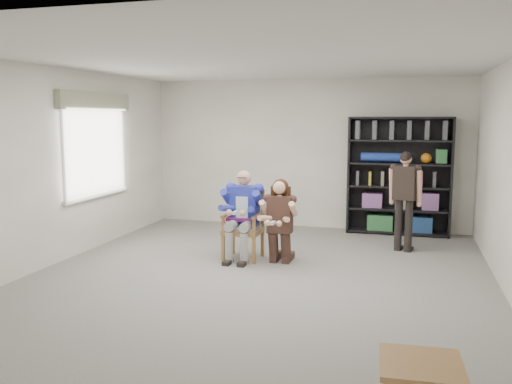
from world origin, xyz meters
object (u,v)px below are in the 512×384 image
(kneeling_woman, at_px, (279,222))
(standing_man, at_px, (404,202))
(armchair, at_px, (243,225))
(seated_man, at_px, (243,215))
(bookshelf, at_px, (399,176))

(kneeling_woman, bearing_deg, standing_man, 37.30)
(armchair, relative_size, seated_man, 0.77)
(bookshelf, bearing_deg, standing_man, -85.02)
(armchair, height_order, seated_man, seated_man)
(standing_man, bearing_deg, seated_man, -136.54)
(armchair, relative_size, standing_man, 0.65)
(seated_man, height_order, standing_man, standing_man)
(seated_man, bearing_deg, bookshelf, 49.26)
(bookshelf, relative_size, standing_man, 1.33)
(kneeling_woman, height_order, bookshelf, bookshelf)
(seated_man, distance_m, kneeling_woman, 0.59)
(armchair, distance_m, standing_man, 2.56)
(armchair, distance_m, bookshelf, 3.29)
(kneeling_woman, xyz_separation_m, standing_man, (1.71, 1.24, 0.18))
(kneeling_woman, distance_m, standing_man, 2.12)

